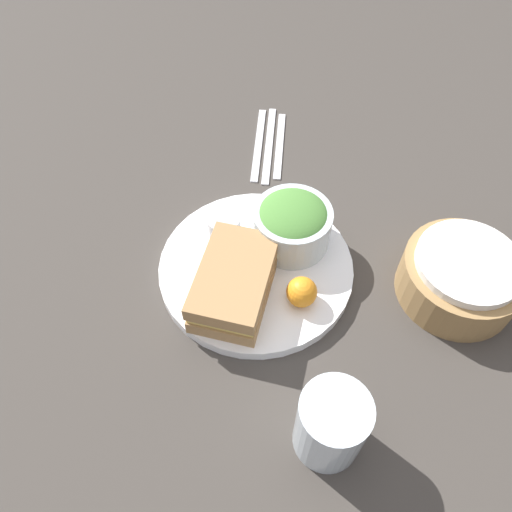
# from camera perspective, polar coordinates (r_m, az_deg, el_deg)

# --- Properties ---
(ground_plane) EXTENTS (4.00, 4.00, 0.00)m
(ground_plane) POSITION_cam_1_polar(r_m,az_deg,el_deg) (0.70, 0.00, -1.79)
(ground_plane) COLOR #3D3833
(plate) EXTENTS (0.27, 0.27, 0.02)m
(plate) POSITION_cam_1_polar(r_m,az_deg,el_deg) (0.69, 0.00, -1.39)
(plate) COLOR white
(plate) RESTS_ON ground_plane
(sandwich) EXTENTS (0.16, 0.12, 0.05)m
(sandwich) POSITION_cam_1_polar(r_m,az_deg,el_deg) (0.63, -2.13, -3.20)
(sandwich) COLOR #A37A4C
(sandwich) RESTS_ON plate
(salad_bowl) EXTENTS (0.11, 0.11, 0.07)m
(salad_bowl) POSITION_cam_1_polar(r_m,az_deg,el_deg) (0.68, 4.18, 3.79)
(salad_bowl) COLOR silver
(salad_bowl) RESTS_ON plate
(dressing_cup) EXTENTS (0.05, 0.05, 0.03)m
(dressing_cup) POSITION_cam_1_polar(r_m,az_deg,el_deg) (0.70, -3.69, 3.51)
(dressing_cup) COLOR #B7B7BC
(dressing_cup) RESTS_ON plate
(orange_wedge) EXTENTS (0.04, 0.04, 0.04)m
(orange_wedge) POSITION_cam_1_polar(r_m,az_deg,el_deg) (0.64, 5.24, -4.11)
(orange_wedge) COLOR orange
(orange_wedge) RESTS_ON plate
(drink_glass) EXTENTS (0.07, 0.07, 0.10)m
(drink_glass) POSITION_cam_1_polar(r_m,az_deg,el_deg) (0.56, 8.55, -18.56)
(drink_glass) COLOR silver
(drink_glass) RESTS_ON ground_plane
(bread_basket) EXTENTS (0.16, 0.16, 0.07)m
(bread_basket) POSITION_cam_1_polar(r_m,az_deg,el_deg) (0.70, 22.37, -2.18)
(bread_basket) COLOR #997547
(bread_basket) RESTS_ON ground_plane
(fork) EXTENTS (0.17, 0.09, 0.01)m
(fork) POSITION_cam_1_polar(r_m,az_deg,el_deg) (0.87, 0.29, 12.75)
(fork) COLOR silver
(fork) RESTS_ON ground_plane
(knife) EXTENTS (0.18, 0.09, 0.01)m
(knife) POSITION_cam_1_polar(r_m,az_deg,el_deg) (0.87, 1.50, 12.68)
(knife) COLOR silver
(knife) RESTS_ON ground_plane
(spoon) EXTENTS (0.15, 0.08, 0.01)m
(spoon) POSITION_cam_1_polar(r_m,az_deg,el_deg) (0.87, 2.71, 12.60)
(spoon) COLOR silver
(spoon) RESTS_ON ground_plane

